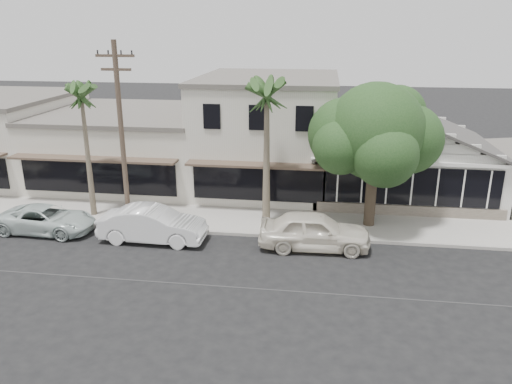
# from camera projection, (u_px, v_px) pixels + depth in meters

# --- Properties ---
(ground) EXTENTS (140.00, 140.00, 0.00)m
(ground) POSITION_uv_depth(u_px,v_px,m) (306.00, 292.00, 18.83)
(ground) COLOR black
(ground) RESTS_ON ground
(sidewalk_north) EXTENTS (90.00, 3.50, 0.15)m
(sidewalk_north) POSITION_uv_depth(u_px,v_px,m) (159.00, 216.00, 26.20)
(sidewalk_north) COLOR #9E9991
(sidewalk_north) RESTS_ON ground
(corner_shop) EXTENTS (10.40, 8.60, 5.10)m
(corner_shop) POSITION_uv_depth(u_px,v_px,m) (402.00, 151.00, 29.07)
(corner_shop) COLOR silver
(corner_shop) RESTS_ON ground
(row_building_near) EXTENTS (8.00, 10.00, 6.50)m
(row_building_near) POSITION_uv_depth(u_px,v_px,m) (268.00, 133.00, 30.88)
(row_building_near) COLOR beige
(row_building_near) RESTS_ON ground
(row_building_midnear) EXTENTS (10.00, 10.00, 4.20)m
(row_building_midnear) POSITION_uv_depth(u_px,v_px,m) (131.00, 147.00, 32.43)
(row_building_midnear) COLOR beige
(row_building_midnear) RESTS_ON ground
(utility_pole) EXTENTS (1.80, 0.24, 9.00)m
(utility_pole) POSITION_uv_depth(u_px,v_px,m) (122.00, 133.00, 23.38)
(utility_pole) COLOR brown
(utility_pole) RESTS_ON ground
(car_0) EXTENTS (5.04, 2.17, 1.69)m
(car_0) POSITION_uv_depth(u_px,v_px,m) (315.00, 231.00, 22.32)
(car_0) COLOR silver
(car_0) RESTS_ON ground
(car_1) EXTENTS (4.97, 1.81, 1.63)m
(car_1) POSITION_uv_depth(u_px,v_px,m) (153.00, 225.00, 23.11)
(car_1) COLOR white
(car_1) RESTS_ON ground
(car_2) EXTENTS (4.77, 2.36, 1.30)m
(car_2) POSITION_uv_depth(u_px,v_px,m) (46.00, 219.00, 24.19)
(car_2) COLOR silver
(car_2) RESTS_ON ground
(shade_tree) EXTENTS (6.46, 5.84, 7.17)m
(shade_tree) POSITION_uv_depth(u_px,v_px,m) (374.00, 133.00, 23.67)
(shade_tree) COLOR #433829
(shade_tree) RESTS_ON ground
(palm_east) EXTENTS (3.15, 3.15, 7.81)m
(palm_east) POSITION_uv_depth(u_px,v_px,m) (267.00, 92.00, 23.26)
(palm_east) COLOR #726651
(palm_east) RESTS_ON ground
(palm_mid) EXTENTS (2.27, 2.27, 7.33)m
(palm_mid) POSITION_uv_depth(u_px,v_px,m) (81.00, 96.00, 24.32)
(palm_mid) COLOR #726651
(palm_mid) RESTS_ON ground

